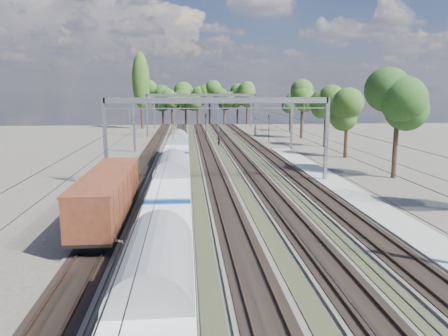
{
  "coord_description": "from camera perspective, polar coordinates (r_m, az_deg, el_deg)",
  "views": [
    {
      "loc": [
        -3.26,
        -14.92,
        9.74
      ],
      "look_at": [
        0.07,
        23.72,
        2.8
      ],
      "focal_mm": 35.0,
      "sensor_mm": 36.0,
      "label": 1
    }
  ],
  "objects": [
    {
      "name": "platform",
      "position": [
        39.3,
        18.15,
        -4.5
      ],
      "size": [
        3.0,
        70.0,
        0.3
      ],
      "primitive_type": "cube",
      "color": "gray",
      "rests_on": "ground"
    },
    {
      "name": "tree_belt",
      "position": [
        109.95,
        -0.51,
        9.37
      ],
      "size": [
        40.78,
        98.68,
        12.34
      ],
      "color": "black",
      "rests_on": "ground"
    },
    {
      "name": "emu_train",
      "position": [
        36.66,
        -6.76,
        -1.25
      ],
      "size": [
        2.95,
        62.4,
        4.31
      ],
      "color": "black",
      "rests_on": "ground"
    },
    {
      "name": "poplar",
      "position": [
        113.5,
        -10.81,
        11.05
      ],
      "size": [
        4.4,
        4.4,
        19.04
      ],
      "color": "black",
      "rests_on": "ground"
    },
    {
      "name": "catenary",
      "position": [
        67.79,
        -1.89,
        7.32
      ],
      "size": [
        25.65,
        130.0,
        9.0
      ],
      "color": "slate",
      "rests_on": "ground"
    },
    {
      "name": "worker",
      "position": [
        77.05,
        -0.68,
        3.6
      ],
      "size": [
        0.7,
        0.83,
        1.92
      ],
      "primitive_type": "imported",
      "rotation": [
        0.0,
        0.0,
        1.98
      ],
      "color": "black",
      "rests_on": "ground"
    },
    {
      "name": "signal_near",
      "position": [
        83.02,
        -2.38,
        5.78
      ],
      "size": [
        0.36,
        0.33,
        5.43
      ],
      "rotation": [
        0.0,
        0.0,
        -0.15
      ],
      "color": "black",
      "rests_on": "ground"
    },
    {
      "name": "track_bed",
      "position": [
        60.78,
        -1.79,
        1.01
      ],
      "size": [
        21.0,
        130.0,
        0.34
      ],
      "color": "#47423A",
      "rests_on": "ground"
    },
    {
      "name": "freight_boxcar",
      "position": [
        32.77,
        -14.9,
        -3.38
      ],
      "size": [
        2.99,
        14.43,
        3.72
      ],
      "color": "black",
      "rests_on": "ground"
    },
    {
      "name": "signal_far",
      "position": [
        85.38,
        5.91,
        5.7
      ],
      "size": [
        0.36,
        0.33,
        5.06
      ],
      "rotation": [
        0.0,
        0.0,
        0.34
      ],
      "color": "black",
      "rests_on": "ground"
    }
  ]
}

